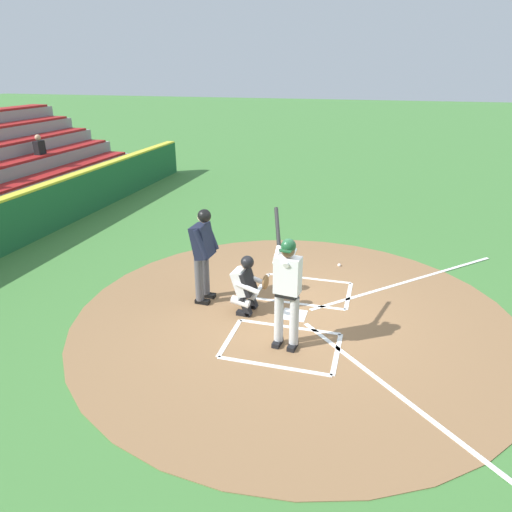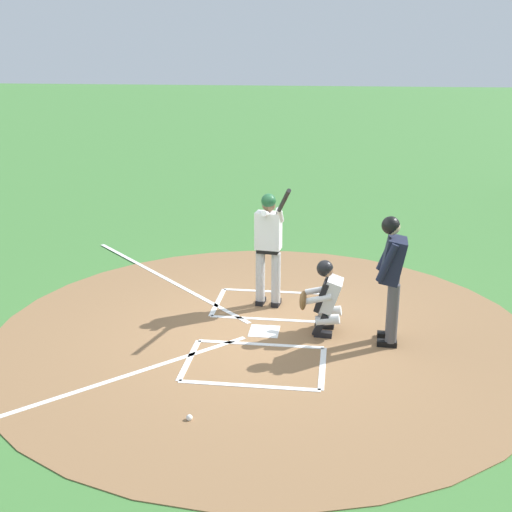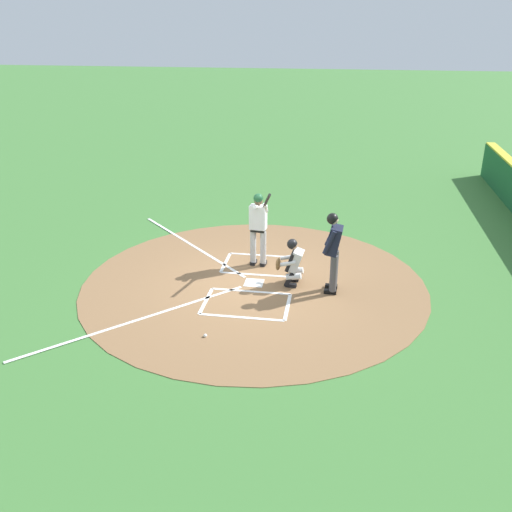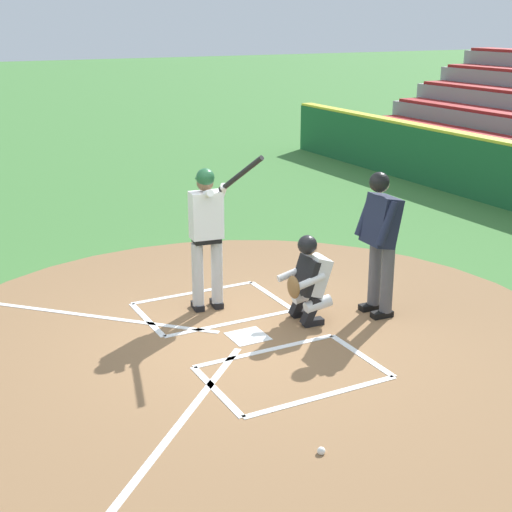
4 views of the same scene
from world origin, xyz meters
name	(u,v)px [view 1 (image 1 of 4)]	position (x,y,z in m)	size (l,w,h in m)	color
ground_plane	(294,315)	(0.00, 0.00, 0.00)	(120.00, 120.00, 0.00)	#427A38
dirt_circle	(294,315)	(0.00, 0.00, 0.01)	(8.00, 8.00, 0.01)	olive
home_plate_and_chalk	(342,321)	(0.00, 0.88, 0.01)	(7.93, 4.91, 0.01)	white
batter	(287,285)	(1.02, 0.05, 1.10)	(1.00, 0.63, 2.13)	#BCBCBC
catcher	(247,283)	(0.08, -0.88, 0.59)	(0.59, 0.64, 1.13)	black
plate_umpire	(203,249)	(-0.12, -1.79, 1.08)	(0.59, 0.43, 1.86)	#4C4C51
baseball	(339,265)	(-2.50, 0.56, 0.04)	(0.07, 0.07, 0.07)	white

